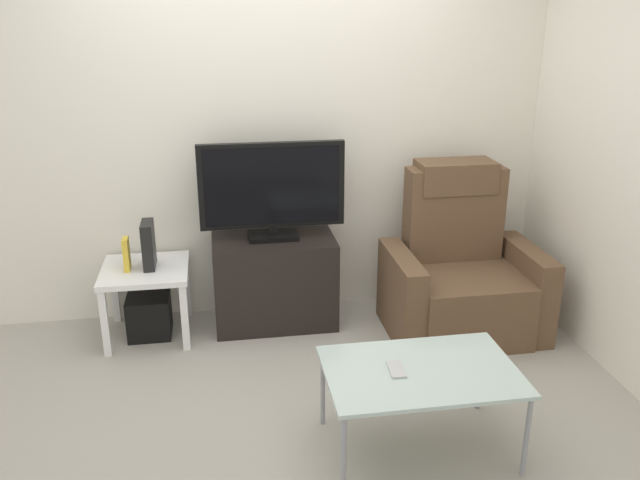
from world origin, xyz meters
TOP-DOWN VIEW (x-y plane):
  - ground_plane at (0.00, 0.00)m, footprint 6.40×6.40m
  - wall_back at (0.00, 1.13)m, footprint 6.40×0.06m
  - wall_side at (1.88, 0.00)m, footprint 0.06×4.48m
  - tv_stand at (-0.02, 0.84)m, footprint 0.80×0.45m
  - television at (-0.02, 0.86)m, footprint 0.93×0.20m
  - recliner_armchair at (1.18, 0.59)m, footprint 0.98×0.78m
  - side_table at (-0.84, 0.80)m, footprint 0.54×0.54m
  - subwoofer_box at (-0.84, 0.80)m, footprint 0.27×0.27m
  - book_upright at (-0.94, 0.78)m, footprint 0.03×0.10m
  - game_console at (-0.81, 0.81)m, footprint 0.07×0.20m
  - coffee_table at (0.53, -0.61)m, footprint 0.90×0.60m
  - cell_phone at (0.41, -0.60)m, footprint 0.08×0.15m

SIDE VIEW (x-z plane):
  - ground_plane at x=0.00m, z-range 0.00..0.00m
  - subwoofer_box at x=-0.84m, z-range 0.00..0.27m
  - tv_stand at x=-0.02m, z-range 0.00..0.60m
  - recliner_armchair at x=1.18m, z-range -0.17..0.91m
  - side_table at x=-0.84m, z-range 0.16..0.63m
  - coffee_table at x=0.53m, z-range 0.19..0.63m
  - cell_phone at x=0.41m, z-range 0.44..0.45m
  - book_upright at x=-0.94m, z-range 0.47..0.68m
  - game_console at x=-0.81m, z-range 0.47..0.77m
  - television at x=-0.02m, z-range 0.62..1.25m
  - wall_back at x=0.00m, z-range 0.00..2.60m
  - wall_side at x=1.88m, z-range 0.00..2.60m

